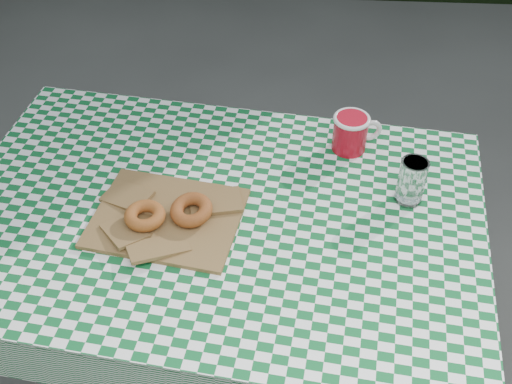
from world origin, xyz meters
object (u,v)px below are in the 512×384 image
(table, at_px, (222,309))
(paper_bag, at_px, (167,217))
(coffee_mug, at_px, (350,133))
(drinking_glass, at_px, (411,181))

(table, distance_m, paper_bag, 0.41)
(table, height_order, coffee_mug, coffee_mug)
(coffee_mug, distance_m, drinking_glass, 0.23)
(drinking_glass, bearing_deg, table, -171.07)
(table, height_order, drinking_glass, drinking_glass)
(table, bearing_deg, paper_bag, -156.76)
(coffee_mug, xyz_separation_m, drinking_glass, (0.13, -0.19, 0.01))
(paper_bag, height_order, drinking_glass, drinking_glass)
(table, distance_m, coffee_mug, 0.60)
(drinking_glass, bearing_deg, coffee_mug, 125.35)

